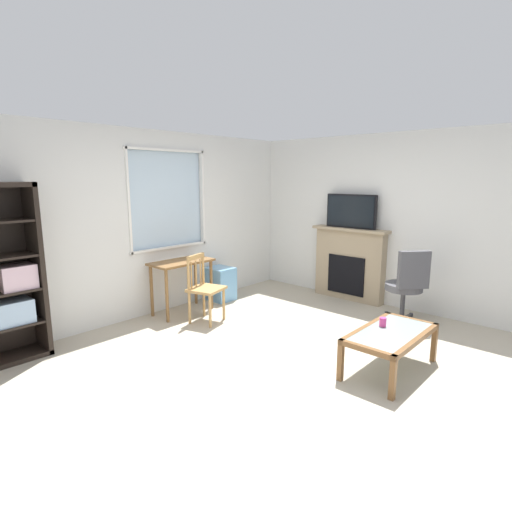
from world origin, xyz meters
name	(u,v)px	position (x,y,z in m)	size (l,w,h in m)	color
ground	(283,361)	(0.00, 0.00, -0.01)	(6.08, 5.76, 0.02)	#B2A893
wall_back_with_window	(147,227)	(-0.04, 2.38, 1.23)	(5.08, 0.15, 2.53)	silver
wall_right	(394,221)	(2.60, 0.00, 1.26)	(0.12, 4.96, 2.53)	silver
desk_under_window	(182,270)	(0.27, 2.03, 0.62)	(0.88, 0.46, 0.75)	brown
wooden_chair	(204,288)	(0.23, 1.52, 0.46)	(0.51, 0.50, 0.90)	tan
plastic_drawer_unit	(220,284)	(1.04, 2.08, 0.26)	(0.35, 0.40, 0.52)	#72ADDB
fireplace	(349,264)	(2.44, 0.61, 0.57)	(0.26, 1.23, 1.13)	tan
tv	(351,211)	(2.43, 0.61, 1.39)	(0.06, 0.82, 0.52)	black
office_chair	(407,283)	(1.93, -0.52, 0.55)	(0.63, 0.61, 1.00)	#4C4C51
coffee_table	(391,337)	(0.54, -0.93, 0.35)	(1.07, 0.56, 0.41)	#8C9E99
sippy_cup	(383,322)	(0.62, -0.80, 0.46)	(0.07, 0.07, 0.09)	#DB3D84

